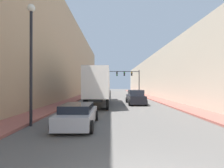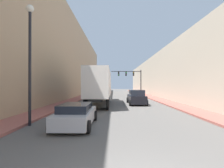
# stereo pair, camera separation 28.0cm
# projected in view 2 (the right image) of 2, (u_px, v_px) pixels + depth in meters

# --- Properties ---
(sidewalk_right) EXTENTS (2.12, 80.00, 0.15)m
(sidewalk_right) POSITION_uv_depth(u_px,v_px,m) (150.00, 97.00, 33.31)
(sidewalk_right) COLOR #9E564C
(sidewalk_right) RESTS_ON ground
(sidewalk_left) EXTENTS (2.12, 80.00, 0.15)m
(sidewalk_left) POSITION_uv_depth(u_px,v_px,m) (82.00, 97.00, 33.44)
(sidewalk_left) COLOR #9E564C
(sidewalk_left) RESTS_ON ground
(building_right) EXTENTS (6.00, 80.00, 8.40)m
(building_right) POSITION_uv_depth(u_px,v_px,m) (172.00, 75.00, 33.29)
(building_right) COLOR #BCB29E
(building_right) RESTS_ON ground
(building_left) EXTENTS (6.00, 80.00, 14.93)m
(building_left) POSITION_uv_depth(u_px,v_px,m) (61.00, 58.00, 33.52)
(building_left) COLOR tan
(building_left) RESTS_ON ground
(semi_truck) EXTENTS (2.40, 13.69, 4.06)m
(semi_truck) POSITION_uv_depth(u_px,v_px,m) (101.00, 86.00, 21.80)
(semi_truck) COLOR silver
(semi_truck) RESTS_ON ground
(sedan_car) EXTENTS (2.04, 4.42, 1.28)m
(sedan_car) POSITION_uv_depth(u_px,v_px,m) (76.00, 115.00, 9.98)
(sedan_car) COLOR #B7B7BC
(sedan_car) RESTS_ON ground
(suv_car) EXTENTS (2.07, 4.96, 1.76)m
(suv_car) POSITION_uv_depth(u_px,v_px,m) (136.00, 97.00, 21.25)
(suv_car) COLOR black
(suv_car) RESTS_ON ground
(traffic_signal_gantry) EXTENTS (6.41, 0.35, 5.53)m
(traffic_signal_gantry) POSITION_uv_depth(u_px,v_px,m) (132.00, 77.00, 37.16)
(traffic_signal_gantry) COLOR black
(traffic_signal_gantry) RESTS_ON ground
(street_lamp) EXTENTS (0.44, 0.44, 6.97)m
(street_lamp) POSITION_uv_depth(u_px,v_px,m) (30.00, 48.00, 10.05)
(street_lamp) COLOR black
(street_lamp) RESTS_ON ground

